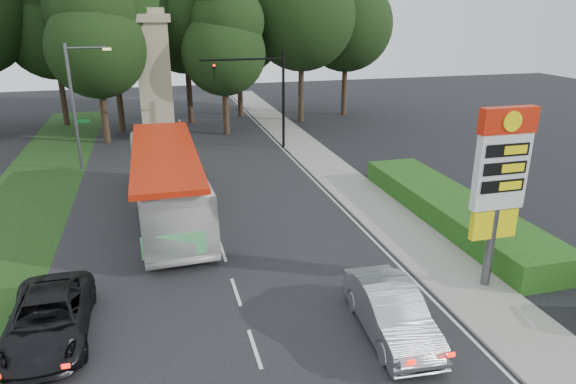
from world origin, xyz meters
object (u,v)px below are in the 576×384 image
object	(u,v)px
monument	(154,74)
sedan_silver	(391,312)
streetlight_signs	(76,102)
suv_charcoal	(49,318)
transit_bus	(167,184)
traffic_signal_mast	(266,86)
gas_station_pylon	(501,175)

from	to	relation	value
monument	sedan_silver	size ratio (longest dim) A/B	2.03
streetlight_signs	suv_charcoal	world-z (taller)	streetlight_signs
transit_bus	sedan_silver	xyz separation A→B (m)	(6.45, -11.99, -0.94)
streetlight_signs	monument	distance (m)	9.44
streetlight_signs	transit_bus	world-z (taller)	streetlight_signs
traffic_signal_mast	transit_bus	distance (m)	14.42
sedan_silver	gas_station_pylon	bearing A→B (deg)	24.33
sedan_silver	suv_charcoal	world-z (taller)	sedan_silver
sedan_silver	suv_charcoal	xyz separation A→B (m)	(-10.57, 2.55, -0.08)
gas_station_pylon	transit_bus	world-z (taller)	gas_station_pylon
streetlight_signs	transit_bus	bearing A→B (deg)	-63.32
streetlight_signs	monument	bearing A→B (deg)	58.03
traffic_signal_mast	suv_charcoal	size ratio (longest dim) A/B	1.36
suv_charcoal	traffic_signal_mast	bearing A→B (deg)	60.22
monument	suv_charcoal	bearing A→B (deg)	-98.68
monument	sedan_silver	distance (m)	30.79
gas_station_pylon	monument	size ratio (longest dim) A/B	0.68
monument	transit_bus	bearing A→B (deg)	-90.14
transit_bus	sedan_silver	distance (m)	13.64
suv_charcoal	transit_bus	bearing A→B (deg)	65.76
sedan_silver	transit_bus	bearing A→B (deg)	121.97
streetlight_signs	suv_charcoal	bearing A→B (deg)	-87.55
monument	sedan_silver	bearing A→B (deg)	-77.88
suv_charcoal	gas_station_pylon	bearing A→B (deg)	-3.44
transit_bus	sedan_silver	world-z (taller)	transit_bus
transit_bus	sedan_silver	size ratio (longest dim) A/B	2.55
traffic_signal_mast	sedan_silver	distance (m)	24.15
gas_station_pylon	suv_charcoal	xyz separation A→B (m)	(-15.36, 0.75, -3.71)
gas_station_pylon	monument	world-z (taller)	monument
traffic_signal_mast	suv_charcoal	distance (m)	24.65
monument	traffic_signal_mast	bearing A→B (deg)	-38.00
monument	transit_bus	size ratio (longest dim) A/B	0.80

